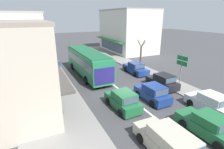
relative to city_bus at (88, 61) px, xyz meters
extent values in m
plane|color=#3F3F42|center=(1.53, -7.45, -1.88)|extent=(140.00, 140.00, 0.00)
cube|color=silver|center=(1.53, -3.45, -1.88)|extent=(0.20, 28.00, 0.01)
cube|color=gray|center=(-5.27, -1.45, -1.81)|extent=(5.20, 44.00, 0.14)
cube|color=gray|center=(7.73, -1.45, -1.82)|extent=(2.80, 44.00, 0.12)
cube|color=beige|center=(-8.67, -6.83, 1.55)|extent=(7.08, 8.27, 6.87)
cube|color=#4C4742|center=(-4.68, -6.83, 0.82)|extent=(1.10, 7.60, 0.20)
cube|color=#425160|center=(-5.10, -6.83, -0.48)|extent=(0.06, 6.61, 1.80)
cube|color=silver|center=(-8.67, 1.19, 1.93)|extent=(7.49, 7.35, 7.62)
cube|color=#2D703D|center=(-4.47, 1.19, 0.82)|extent=(1.10, 6.77, 0.20)
cube|color=#425160|center=(-4.89, 1.19, -0.48)|extent=(0.06, 5.88, 1.80)
cube|color=#A19D92|center=(-8.67, 1.19, 5.86)|extent=(7.65, 7.35, 0.24)
cube|color=silver|center=(13.03, 12.60, 2.37)|extent=(7.84, 12.95, 8.50)
cube|color=#2D703D|center=(8.66, 12.60, 0.82)|extent=(1.10, 11.91, 0.20)
cube|color=#425160|center=(9.08, 12.60, -0.48)|extent=(0.06, 10.36, 1.80)
cube|color=#A19D92|center=(13.03, 12.60, 6.74)|extent=(8.00, 12.95, 0.24)
cube|color=#237A4C|center=(0.00, 0.01, -0.12)|extent=(2.72, 10.85, 2.70)
cube|color=#425160|center=(0.00, 0.01, 0.28)|extent=(2.75, 10.42, 0.90)
cube|color=navy|center=(0.11, -5.42, -0.32)|extent=(2.25, 0.11, 1.76)
cube|color=#1A5B39|center=(0.00, 0.01, 1.29)|extent=(2.58, 9.98, 0.12)
cylinder|color=black|center=(-1.32, 3.33, -1.40)|extent=(0.28, 0.97, 0.96)
cylinder|color=black|center=(1.18, 3.38, -1.40)|extent=(0.28, 0.97, 0.96)
cylinder|color=black|center=(-1.19, -2.98, -1.40)|extent=(0.28, 0.97, 0.96)
cylinder|color=black|center=(1.31, -2.93, -1.40)|extent=(0.28, 0.97, 0.96)
cube|color=#1E6638|center=(-0.03, -9.51, -1.36)|extent=(1.80, 3.77, 0.76)
cube|color=#1E6638|center=(-0.01, -9.81, -0.66)|extent=(1.60, 1.96, 0.64)
cube|color=#425160|center=(-0.05, -8.84, -0.66)|extent=(1.40, 0.12, 0.54)
cube|color=#425160|center=(0.03, -10.78, -0.66)|extent=(1.37, 0.12, 0.51)
cylinder|color=black|center=(-0.89, -8.43, -1.57)|extent=(0.21, 0.63, 0.62)
cylinder|color=black|center=(0.75, -8.36, -1.57)|extent=(0.21, 0.63, 0.62)
cylinder|color=black|center=(-0.80, -10.65, -1.57)|extent=(0.21, 0.63, 0.62)
cylinder|color=black|center=(0.84, -10.58, -1.57)|extent=(0.21, 0.63, 0.62)
cube|color=#B7B29E|center=(-0.18, -15.13, -1.36)|extent=(1.77, 4.50, 0.76)
cube|color=#B7B29E|center=(-0.18, -15.48, -0.64)|extent=(1.64, 2.60, 0.68)
cube|color=#425160|center=(-0.18, -14.16, -0.64)|extent=(1.51, 0.06, 0.58)
cylinder|color=black|center=(-1.06, -13.77, -1.57)|extent=(0.18, 0.62, 0.62)
cylinder|color=black|center=(0.70, -13.78, -1.57)|extent=(0.18, 0.62, 0.62)
cube|color=#1E6638|center=(3.38, -14.98, -1.37)|extent=(1.88, 4.26, 0.72)
cube|color=#1E6638|center=(3.39, -15.08, -0.71)|extent=(1.63, 1.86, 0.60)
cube|color=#425160|center=(3.35, -14.16, -0.71)|extent=(1.44, 0.11, 0.51)
cylinder|color=black|center=(2.48, -13.75, -1.57)|extent=(0.20, 0.63, 0.62)
cylinder|color=black|center=(4.20, -13.69, -1.57)|extent=(0.20, 0.63, 0.62)
cylinder|color=black|center=(2.57, -16.27, -1.57)|extent=(0.20, 0.63, 0.62)
cube|color=navy|center=(3.16, -9.35, -1.36)|extent=(1.67, 3.71, 0.76)
cube|color=navy|center=(3.16, -9.65, -0.66)|extent=(1.53, 1.91, 0.64)
cube|color=#425160|center=(3.15, -8.68, -0.66)|extent=(1.40, 0.07, 0.54)
cube|color=#425160|center=(3.17, -10.62, -0.66)|extent=(1.37, 0.07, 0.51)
cylinder|color=black|center=(2.33, -8.25, -1.57)|extent=(0.18, 0.62, 0.62)
cylinder|color=black|center=(3.97, -8.24, -1.57)|extent=(0.18, 0.62, 0.62)
cylinder|color=black|center=(2.35, -10.47, -1.57)|extent=(0.18, 0.62, 0.62)
cylinder|color=black|center=(3.99, -10.46, -1.57)|extent=(0.18, 0.62, 0.62)
cube|color=silver|center=(6.20, -12.88, -1.36)|extent=(1.67, 3.71, 0.76)
cube|color=silver|center=(6.19, -13.18, -0.66)|extent=(1.54, 1.91, 0.64)
cube|color=#425160|center=(6.20, -12.21, -0.66)|extent=(1.40, 0.07, 0.54)
cylinder|color=black|center=(5.39, -11.76, -1.57)|extent=(0.18, 0.62, 0.62)
cylinder|color=black|center=(7.03, -11.77, -1.57)|extent=(0.18, 0.62, 0.62)
cylinder|color=black|center=(5.37, -13.98, -1.57)|extent=(0.18, 0.62, 0.62)
cube|color=black|center=(5.98, -7.39, -1.36)|extent=(1.74, 3.74, 0.76)
cube|color=black|center=(5.99, -7.69, -0.66)|extent=(1.57, 1.94, 0.64)
cube|color=#425160|center=(5.97, -6.72, -0.66)|extent=(1.40, 0.10, 0.54)
cube|color=#425160|center=(6.02, -8.66, -0.66)|extent=(1.37, 0.10, 0.51)
cylinder|color=black|center=(5.13, -6.31, -1.57)|extent=(0.20, 0.62, 0.62)
cylinder|color=black|center=(6.77, -6.26, -1.57)|extent=(0.20, 0.62, 0.62)
cylinder|color=black|center=(5.20, -8.53, -1.57)|extent=(0.20, 0.62, 0.62)
cylinder|color=black|center=(6.84, -8.48, -1.57)|extent=(0.20, 0.62, 0.62)
cube|color=navy|center=(6.11, -1.87, -1.37)|extent=(1.74, 4.21, 0.72)
cube|color=navy|center=(6.12, -1.97, -0.71)|extent=(1.57, 1.81, 0.60)
cube|color=#425160|center=(6.11, -1.05, -0.71)|extent=(1.44, 0.07, 0.51)
cube|color=#425160|center=(6.12, -2.89, -0.71)|extent=(1.40, 0.07, 0.48)
cylinder|color=black|center=(5.25, -0.62, -1.57)|extent=(0.18, 0.62, 0.62)
cylinder|color=black|center=(6.97, -0.61, -1.57)|extent=(0.18, 0.62, 0.62)
cylinder|color=black|center=(5.26, -3.14, -1.57)|extent=(0.18, 0.62, 0.62)
cylinder|color=black|center=(6.98, -3.13, -1.57)|extent=(0.18, 0.62, 0.62)
cylinder|color=gray|center=(-2.20, 14.31, 0.22)|extent=(0.12, 0.12, 4.20)
cube|color=black|center=(-2.20, 14.31, 1.97)|extent=(0.24, 0.24, 0.68)
sphere|color=red|center=(-2.06, 14.31, 2.20)|extent=(0.13, 0.13, 0.13)
sphere|color=black|center=(-2.06, 14.31, 1.98)|extent=(0.13, 0.13, 0.13)
sphere|color=black|center=(-2.06, 14.31, 1.76)|extent=(0.13, 0.13, 0.13)
cylinder|color=gray|center=(7.63, -8.25, -0.08)|extent=(0.10, 0.10, 3.60)
cube|color=#19753D|center=(7.63, -8.27, 1.42)|extent=(0.08, 1.40, 0.44)
cube|color=white|center=(7.68, -8.27, 1.42)|extent=(0.01, 1.10, 0.10)
cube|color=#19753D|center=(7.63, -8.27, 0.87)|extent=(0.08, 1.40, 0.44)
cube|color=white|center=(7.68, -8.27, 0.87)|extent=(0.01, 1.10, 0.10)
cylinder|color=brown|center=(8.04, -0.16, -0.29)|extent=(0.24, 0.24, 3.18)
cylinder|color=brown|center=(8.04, 0.26, 1.63)|extent=(0.10, 0.90, 0.72)
cylinder|color=brown|center=(8.41, -0.16, 1.67)|extent=(0.81, 0.10, 0.80)
cylinder|color=brown|center=(8.04, -0.57, 1.85)|extent=(0.10, 0.90, 1.15)
cylinder|color=brown|center=(7.70, -0.16, 1.84)|extent=(0.77, 0.10, 1.12)
cylinder|color=#232838|center=(-3.32, 2.40, -1.32)|extent=(0.14, 0.14, 0.84)
cylinder|color=#232838|center=(-3.19, 2.52, -1.32)|extent=(0.14, 0.14, 0.84)
cube|color=#3351A8|center=(-3.25, 2.46, -0.62)|extent=(0.41, 0.40, 0.56)
sphere|color=brown|center=(-3.25, 2.46, -0.22)|extent=(0.22, 0.22, 0.22)
cylinder|color=#3351A8|center=(-3.43, 2.30, -0.62)|extent=(0.09, 0.09, 0.54)
cylinder|color=#3351A8|center=(-3.07, 2.62, -0.62)|extent=(0.09, 0.09, 0.54)
cube|color=brown|center=(-3.04, 2.69, -0.80)|extent=(0.23, 0.25, 0.22)
camera|label=1|loc=(-6.41, -21.08, 5.56)|focal=28.00mm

